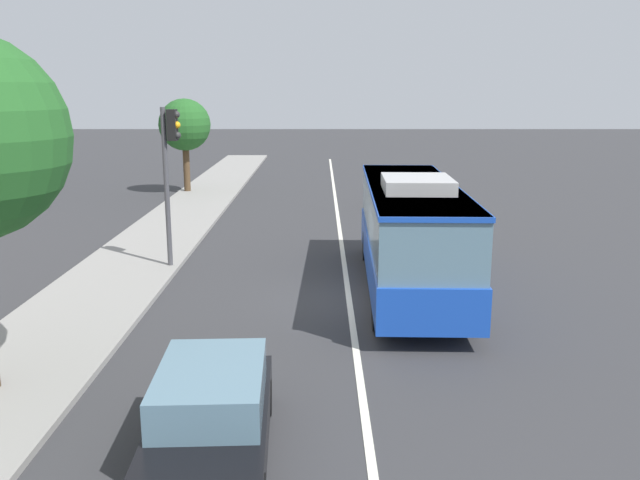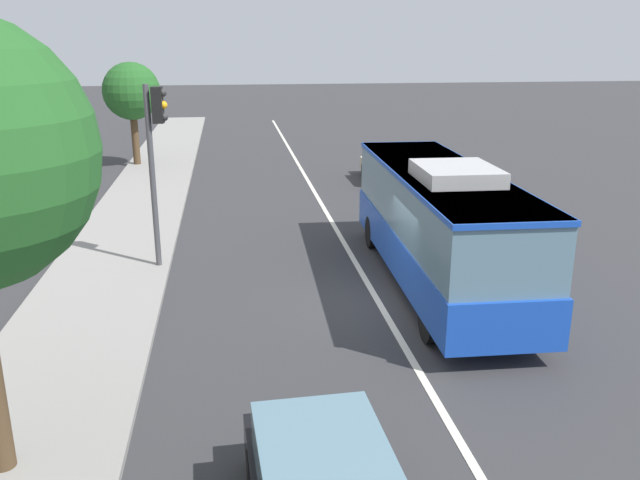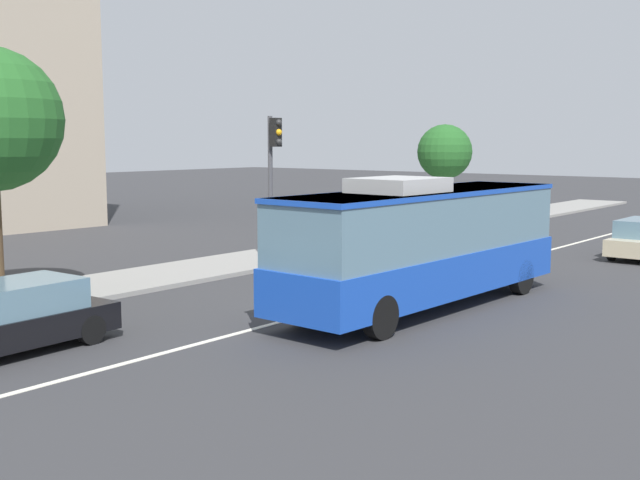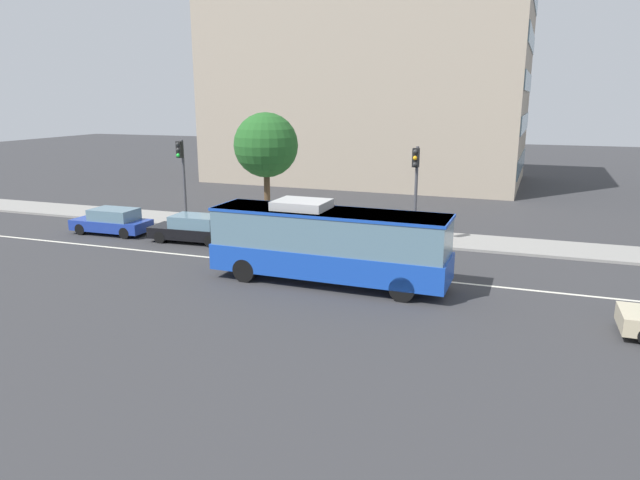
% 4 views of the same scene
% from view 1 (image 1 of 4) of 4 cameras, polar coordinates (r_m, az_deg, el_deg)
% --- Properties ---
extents(ground_plane, '(160.00, 160.00, 0.00)m').
position_cam_1_polar(ground_plane, '(18.61, 2.51, -5.24)').
color(ground_plane, '#333335').
extents(sidewalk_kerb, '(80.00, 3.37, 0.14)m').
position_cam_1_polar(sidewalk_kerb, '(19.60, -18.71, -4.78)').
color(sidewalk_kerb, gray).
rests_on(sidewalk_kerb, ground_plane).
extents(lane_centre_line, '(76.00, 0.16, 0.01)m').
position_cam_1_polar(lane_centre_line, '(18.60, 2.51, -5.23)').
color(lane_centre_line, silver).
rests_on(lane_centre_line, ground_plane).
extents(transit_bus, '(10.07, 2.79, 3.46)m').
position_cam_1_polar(transit_bus, '(19.38, 7.77, 0.93)').
color(transit_bus, '#1947B7').
rests_on(transit_bus, ground_plane).
extents(sedan_black, '(4.57, 2.00, 1.46)m').
position_cam_1_polar(sedan_black, '(11.02, -9.30, -14.59)').
color(sedan_black, black).
rests_on(sedan_black, ground_plane).
extents(sedan_beige, '(4.50, 1.83, 1.46)m').
position_cam_1_polar(sedan_beige, '(32.41, 7.93, 3.75)').
color(sedan_beige, '#C6B793').
rests_on(sedan_beige, ground_plane).
extents(traffic_light_near_corner, '(0.34, 0.62, 5.20)m').
position_cam_1_polar(traffic_light_near_corner, '(21.68, -12.69, 6.68)').
color(traffic_light_near_corner, '#47474C').
rests_on(traffic_light_near_corner, ground_plane).
extents(street_tree_kerbside_left, '(2.84, 2.84, 5.23)m').
position_cam_1_polar(street_tree_kerbside_left, '(37.99, -11.47, 9.56)').
color(street_tree_kerbside_left, '#4C3823').
rests_on(street_tree_kerbside_left, ground_plane).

